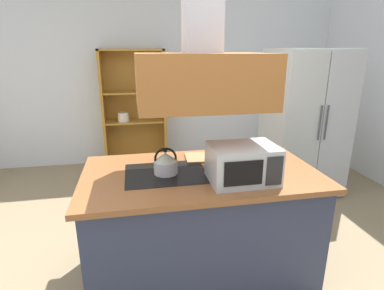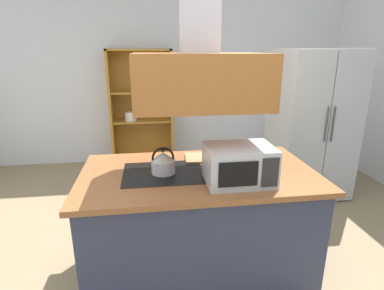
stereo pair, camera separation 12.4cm
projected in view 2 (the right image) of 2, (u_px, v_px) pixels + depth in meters
The scene contains 9 objects.
ground_plane at pixel (186, 280), 2.47m from camera, with size 7.80×7.80×0.00m, color #867355.
wall_back at pixel (163, 78), 4.91m from camera, with size 6.00×0.12×2.70m, color silver.
kitchen_island at pixel (198, 223), 2.46m from camera, with size 1.77×1.00×0.90m.
range_hood at pixel (199, 61), 2.08m from camera, with size 0.90×0.70×1.30m.
refrigerator at pixel (311, 124), 3.79m from camera, with size 0.90×0.77×1.80m.
dish_cabinet at pixel (142, 115), 4.82m from camera, with size 0.96×0.40×1.80m.
kettle at pixel (163, 162), 2.26m from camera, with size 0.18×0.18×0.20m.
cutting_board at pixel (206, 158), 2.59m from camera, with size 0.34×0.24×0.02m, color #A77D4E.
microwave at pixel (239, 164), 2.10m from camera, with size 0.46×0.35×0.26m.
Camera 2 is at (-0.24, -2.02, 1.78)m, focal length 28.59 mm.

